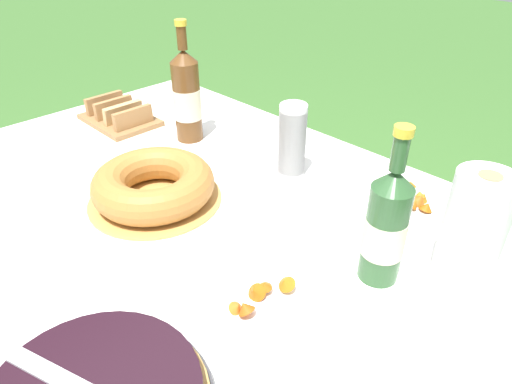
% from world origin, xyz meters
% --- Properties ---
extents(garden_table, '(1.55, 1.20, 0.72)m').
position_xyz_m(garden_table, '(0.00, 0.00, 0.66)').
color(garden_table, brown).
rests_on(garden_table, ground_plane).
extents(tablecloth, '(1.56, 1.21, 0.10)m').
position_xyz_m(tablecloth, '(0.00, 0.00, 0.71)').
color(tablecloth, white).
rests_on(tablecloth, garden_table).
extents(bundt_cake, '(0.33, 0.33, 0.09)m').
position_xyz_m(bundt_cake, '(-0.06, 0.00, 0.77)').
color(bundt_cake, tan).
rests_on(bundt_cake, tablecloth).
extents(cup_stack, '(0.07, 0.07, 0.20)m').
position_xyz_m(cup_stack, '(0.09, 0.33, 0.82)').
color(cup_stack, white).
rests_on(cup_stack, tablecloth).
extents(cider_bottle_green, '(0.08, 0.08, 0.32)m').
position_xyz_m(cider_bottle_green, '(0.48, 0.16, 0.84)').
color(cider_bottle_green, '#2D562D').
rests_on(cider_bottle_green, tablecloth).
extents(cider_bottle_amber, '(0.08, 0.08, 0.36)m').
position_xyz_m(cider_bottle_amber, '(-0.28, 0.28, 0.86)').
color(cider_bottle_amber, brown).
rests_on(cider_bottle_amber, tablecloth).
extents(snack_plate_near, '(0.20, 0.20, 0.05)m').
position_xyz_m(snack_plate_near, '(0.41, 0.45, 0.74)').
color(snack_plate_near, white).
rests_on(snack_plate_near, tablecloth).
extents(snack_plate_left, '(0.22, 0.22, 0.05)m').
position_xyz_m(snack_plate_left, '(0.36, -0.05, 0.73)').
color(snack_plate_left, white).
rests_on(snack_plate_left, tablecloth).
extents(paper_towel_roll, '(0.11, 0.11, 0.24)m').
position_xyz_m(paper_towel_roll, '(0.60, 0.26, 0.84)').
color(paper_towel_roll, white).
rests_on(paper_towel_roll, tablecloth).
extents(bread_board, '(0.26, 0.18, 0.07)m').
position_xyz_m(bread_board, '(-0.55, 0.19, 0.75)').
color(bread_board, olive).
rests_on(bread_board, tablecloth).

